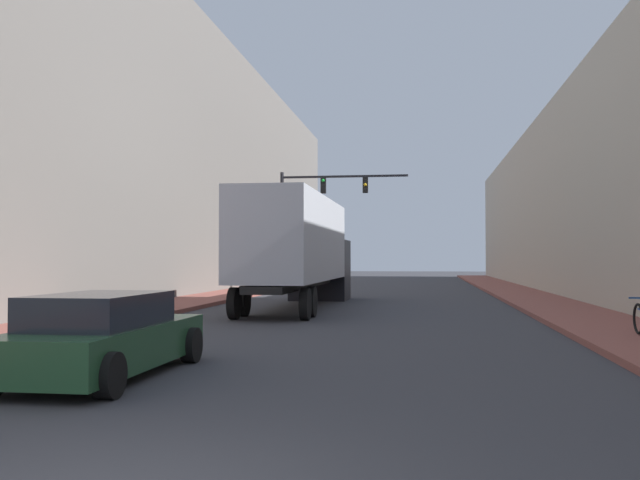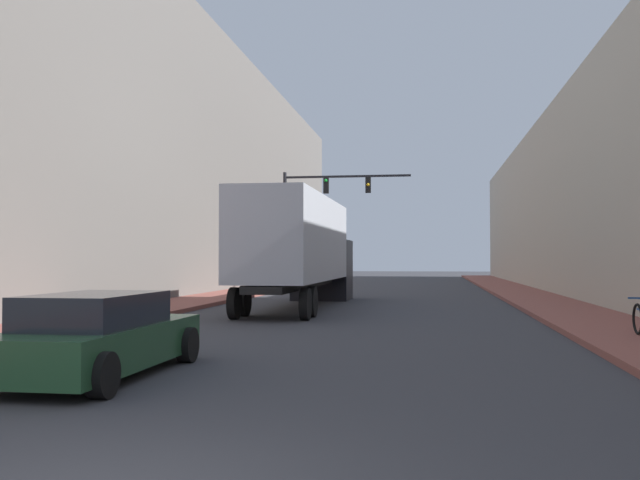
{
  "view_description": "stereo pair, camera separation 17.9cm",
  "coord_description": "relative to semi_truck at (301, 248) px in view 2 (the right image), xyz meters",
  "views": [
    {
      "loc": [
        2.42,
        -5.0,
        1.9
      ],
      "look_at": [
        -0.69,
        16.33,
        2.46
      ],
      "focal_mm": 40.0,
      "sensor_mm": 36.0,
      "label": 1
    },
    {
      "loc": [
        2.6,
        -4.98,
        1.9
      ],
      "look_at": [
        -0.69,
        16.33,
        2.46
      ],
      "focal_mm": 40.0,
      "sensor_mm": 36.0,
      "label": 2
    }
  ],
  "objects": [
    {
      "name": "building_right",
      "position": [
        14.05,
        8.12,
        2.62
      ],
      "size": [
        6.0,
        80.0,
        9.86
      ],
      "color": "#BCB29E",
      "rests_on": "ground"
    },
    {
      "name": "sedan_car",
      "position": [
        -0.36,
        -16.07,
        -1.66
      ],
      "size": [
        1.98,
        4.71,
        1.34
      ],
      "color": "#234C2D",
      "rests_on": "ground"
    },
    {
      "name": "traffic_signal_gantry",
      "position": [
        -1.69,
        13.55,
        2.49
      ],
      "size": [
        7.37,
        0.35,
        6.89
      ],
      "color": "black",
      "rests_on": "ground"
    },
    {
      "name": "semi_truck",
      "position": [
        0.0,
        0.0,
        0.0
      ],
      "size": [
        2.54,
        13.42,
        4.11
      ],
      "color": "#B2B7C1",
      "rests_on": "ground"
    },
    {
      "name": "sidewalk_right",
      "position": [
        9.59,
        8.12,
        -2.23
      ],
      "size": [
        2.91,
        80.0,
        0.15
      ],
      "color": "brown",
      "rests_on": "ground"
    },
    {
      "name": "sidewalk_left",
      "position": [
        -5.01,
        8.12,
        -2.23
      ],
      "size": [
        2.91,
        80.0,
        0.15
      ],
      "color": "brown",
      "rests_on": "ground"
    },
    {
      "name": "building_left",
      "position": [
        -9.46,
        8.12,
        5.0
      ],
      "size": [
        6.0,
        80.0,
        14.62
      ],
      "color": "#66605B",
      "rests_on": "ground"
    }
  ]
}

